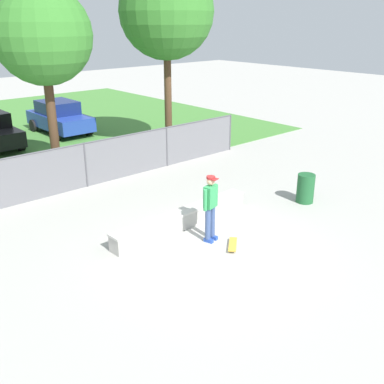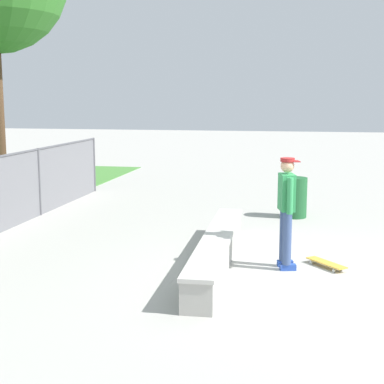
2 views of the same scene
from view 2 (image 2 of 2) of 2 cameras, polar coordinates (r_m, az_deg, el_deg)
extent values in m
plane|color=#ADAAA3|center=(9.33, 11.57, -8.26)|extent=(80.00, 80.00, 0.00)
cube|color=#A8A59E|center=(9.75, 2.53, -5.95)|extent=(4.79, 0.61, 0.44)
cube|color=beige|center=(9.69, 2.54, -4.52)|extent=(4.83, 0.65, 0.06)
cube|color=#2647A5|center=(9.80, 9.24, -7.02)|extent=(0.17, 0.28, 0.10)
cube|color=#2647A5|center=(9.60, 9.52, -7.39)|extent=(0.17, 0.28, 0.10)
cylinder|color=#384C7A|center=(9.67, 9.15, -4.24)|extent=(0.15, 0.15, 0.88)
cylinder|color=#384C7A|center=(9.46, 9.42, -4.55)|extent=(0.15, 0.15, 0.88)
cube|color=#2D8C4C|center=(9.42, 9.40, -0.02)|extent=(0.42, 0.31, 0.60)
cylinder|color=#2D8C4C|center=(9.67, 9.08, 0.11)|extent=(0.10, 0.10, 0.58)
cylinder|color=#2D8C4C|center=(9.18, 9.72, -0.39)|extent=(0.10, 0.10, 0.58)
sphere|color=tan|center=(9.36, 9.47, 2.58)|extent=(0.22, 0.22, 0.22)
cylinder|color=maroon|center=(9.35, 9.49, 3.19)|extent=(0.23, 0.23, 0.06)
cube|color=maroon|center=(9.38, 10.26, 3.03)|extent=(0.22, 0.17, 0.02)
cube|color=gold|center=(9.87, 13.21, -6.87)|extent=(0.74, 0.67, 0.02)
cube|color=#B2B2B7|center=(9.68, 14.31, -7.33)|extent=(0.14, 0.15, 0.02)
cube|color=#B2B2B7|center=(10.06, 12.15, -6.61)|extent=(0.14, 0.15, 0.02)
cylinder|color=silver|center=(9.64, 13.93, -7.61)|extent=(0.06, 0.06, 0.05)
cylinder|color=silver|center=(9.75, 14.66, -7.44)|extent=(0.06, 0.06, 0.05)
cylinder|color=silver|center=(10.02, 11.78, -6.88)|extent=(0.06, 0.06, 0.05)
cylinder|color=silver|center=(10.13, 12.51, -6.72)|extent=(0.06, 0.06, 0.05)
cylinder|color=#4C4C51|center=(14.15, -14.97, 0.97)|extent=(0.07, 0.07, 1.62)
cylinder|color=#4C4C51|center=(17.47, -9.71, 2.70)|extent=(0.07, 0.07, 1.62)
cylinder|color=#1E592D|center=(13.72, 10.20, -0.53)|extent=(0.56, 0.56, 0.95)
camera|label=1|loc=(8.32, 92.55, 19.99)|focal=42.36mm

